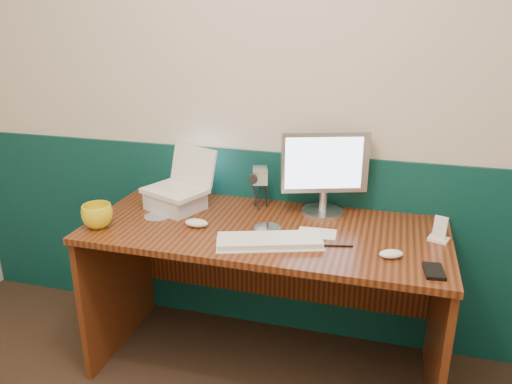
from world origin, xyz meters
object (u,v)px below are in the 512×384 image
(desk, at_px, (265,300))
(camcorder, at_px, (260,186))
(laptop, at_px, (174,170))
(monitor, at_px, (324,173))
(keyboard, at_px, (270,242))
(mug, at_px, (97,216))

(desk, height_order, camcorder, camcorder)
(camcorder, bearing_deg, laptop, -177.59)
(monitor, height_order, keyboard, monitor)
(keyboard, bearing_deg, desk, 92.11)
(laptop, relative_size, mug, 2.05)
(keyboard, height_order, mug, mug)
(mug, bearing_deg, desk, 15.53)
(laptop, distance_m, camcorder, 0.42)
(monitor, bearing_deg, desk, -152.10)
(laptop, xyz_separation_m, mug, (-0.24, -0.30, -0.15))
(desk, height_order, mug, mug)
(desk, xyz_separation_m, laptop, (-0.48, 0.10, 0.58))
(monitor, xyz_separation_m, keyboard, (-0.16, -0.40, -0.19))
(mug, bearing_deg, keyboard, 2.55)
(desk, distance_m, camcorder, 0.54)
(desk, relative_size, mug, 11.74)
(camcorder, bearing_deg, mug, -162.13)
(monitor, distance_m, mug, 1.05)
(laptop, bearing_deg, mug, -106.78)
(monitor, relative_size, keyboard, 0.93)
(monitor, height_order, camcorder, monitor)
(mug, xyz_separation_m, camcorder, (0.63, 0.43, 0.06))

